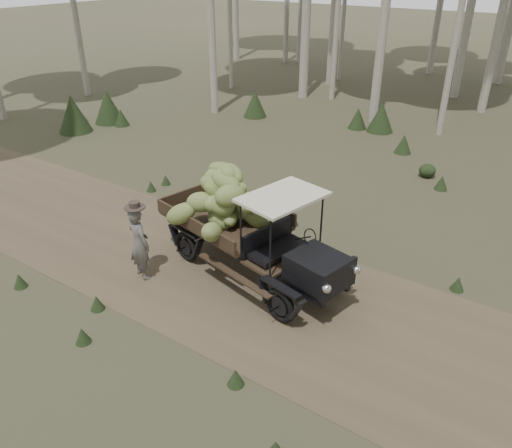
{
  "coord_description": "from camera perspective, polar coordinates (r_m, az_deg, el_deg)",
  "views": [
    {
      "loc": [
        4.59,
        -6.61,
        5.78
      ],
      "look_at": [
        -0.2,
        0.47,
        1.17
      ],
      "focal_mm": 35.0,
      "sensor_mm": 36.0,
      "label": 1
    }
  ],
  "objects": [
    {
      "name": "banana_truck",
      "position": [
        9.91,
        -1.69,
        1.28
      ],
      "size": [
        4.6,
        2.47,
        2.2
      ],
      "rotation": [
        0.0,
        0.0,
        -0.22
      ],
      "color": "black",
      "rests_on": "ground"
    },
    {
      "name": "undergrowth",
      "position": [
        8.66,
        -1.14,
        -8.8
      ],
      "size": [
        23.45,
        23.64,
        1.4
      ],
      "color": "#233319",
      "rests_on": "ground"
    },
    {
      "name": "dirt_track",
      "position": [
        9.91,
        -0.56,
        -7.32
      ],
      "size": [
        70.0,
        4.0,
        0.01
      ],
      "primitive_type": "cube",
      "color": "brown",
      "rests_on": "ground"
    },
    {
      "name": "farmer",
      "position": [
        10.1,
        -13.21,
        -2.05
      ],
      "size": [
        0.64,
        0.5,
        1.68
      ],
      "rotation": [
        0.0,
        0.0,
        2.88
      ],
      "color": "#575450",
      "rests_on": "ground"
    },
    {
      "name": "ground",
      "position": [
        9.91,
        -0.56,
        -7.34
      ],
      "size": [
        120.0,
        120.0,
        0.0
      ],
      "primitive_type": "plane",
      "color": "#473D2B",
      "rests_on": "ground"
    }
  ]
}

